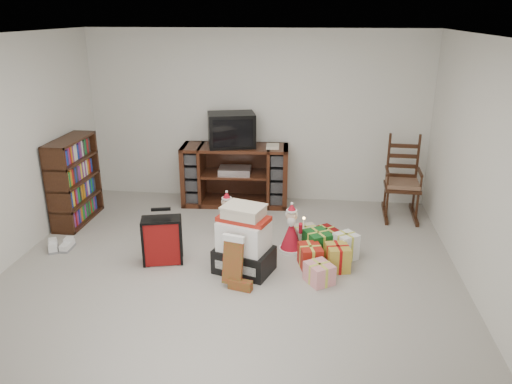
% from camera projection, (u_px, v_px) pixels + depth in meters
% --- Properties ---
extents(room, '(5.01, 5.01, 2.51)m').
position_uv_depth(room, '(227.00, 167.00, 4.99)').
color(room, '#B1AAA2').
rests_on(room, ground).
extents(tv_stand, '(1.57, 0.64, 0.88)m').
position_uv_depth(tv_stand, '(235.00, 175.00, 7.34)').
color(tv_stand, '#442013').
rests_on(tv_stand, floor).
extents(bookshelf, '(0.32, 0.95, 1.16)m').
position_uv_depth(bookshelf, '(74.00, 182.00, 6.68)').
color(bookshelf, '#3C1F10').
rests_on(bookshelf, floor).
extents(rocking_chair, '(0.51, 0.80, 1.17)m').
position_uv_depth(rocking_chair, '(401.00, 187.00, 6.95)').
color(rocking_chair, '#3C1F10').
rests_on(rocking_chair, floor).
extents(gift_pile, '(0.71, 0.60, 0.76)m').
position_uv_depth(gift_pile, '(244.00, 244.00, 5.43)').
color(gift_pile, black).
rests_on(gift_pile, floor).
extents(red_suitcase, '(0.46, 0.32, 0.64)m').
position_uv_depth(red_suitcase, '(162.00, 240.00, 5.63)').
color(red_suitcase, maroon).
rests_on(red_suitcase, floor).
extents(stocking, '(0.29, 0.18, 0.58)m').
position_uv_depth(stocking, '(233.00, 261.00, 5.13)').
color(stocking, '#0C731E').
rests_on(stocking, floor).
extents(teddy_bear, '(0.25, 0.22, 0.37)m').
position_uv_depth(teddy_bear, '(254.00, 260.00, 5.43)').
color(teddy_bear, brown).
rests_on(teddy_bear, floor).
extents(santa_figurine, '(0.30, 0.28, 0.61)m').
position_uv_depth(santa_figurine, '(291.00, 233.00, 5.92)').
color(santa_figurine, '#B11324').
rests_on(santa_figurine, floor).
extents(mrs_claus_figurine, '(0.29, 0.27, 0.59)m').
position_uv_depth(mrs_claus_figurine, '(227.00, 219.00, 6.35)').
color(mrs_claus_figurine, '#B11324').
rests_on(mrs_claus_figurine, floor).
extents(sneaker_pair, '(0.32, 0.27, 0.09)m').
position_uv_depth(sneaker_pair, '(60.00, 246.00, 6.01)').
color(sneaker_pair, white).
rests_on(sneaker_pair, floor).
extents(gift_cluster, '(0.79, 1.16, 0.27)m').
position_uv_depth(gift_cluster, '(325.00, 248.00, 5.76)').
color(gift_cluster, '#A51E12').
rests_on(gift_cluster, floor).
extents(crt_television, '(0.75, 0.62, 0.48)m').
position_uv_depth(crt_television, '(231.00, 130.00, 7.11)').
color(crt_television, black).
rests_on(crt_television, tv_stand).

